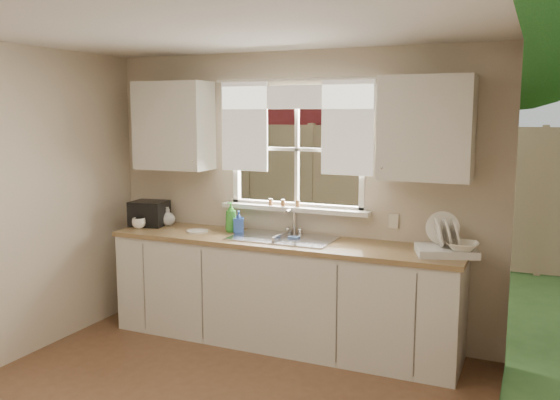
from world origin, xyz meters
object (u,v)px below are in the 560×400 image
at_px(dish_rack, 446,246).
at_px(cup, 139,223).
at_px(black_appliance, 149,213).
at_px(soap_bottle_a, 231,217).

bearing_deg(dish_rack, cup, -177.89).
distance_m(cup, black_appliance, 0.18).
relative_size(dish_rack, black_appliance, 1.63).
bearing_deg(soap_bottle_a, dish_rack, 6.58).
bearing_deg(dish_rack, soap_bottle_a, 176.86).
bearing_deg(dish_rack, black_appliance, 178.66).
distance_m(dish_rack, soap_bottle_a, 1.90).
distance_m(soap_bottle_a, black_appliance, 0.86).
bearing_deg(cup, dish_rack, -3.07).
xyz_separation_m(dish_rack, soap_bottle_a, (-1.89, 0.10, 0.07)).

